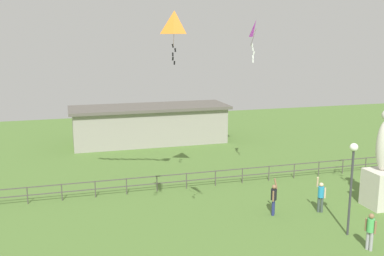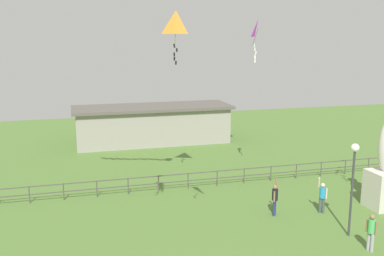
{
  "view_description": "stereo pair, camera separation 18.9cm",
  "coord_description": "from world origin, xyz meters",
  "px_view_note": "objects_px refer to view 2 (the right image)",
  "views": [
    {
      "loc": [
        -5.2,
        -9.63,
        8.6
      ],
      "look_at": [
        -0.65,
        6.07,
        5.29
      ],
      "focal_mm": 41.04,
      "sensor_mm": 36.0,
      "label": 1
    },
    {
      "loc": [
        -5.02,
        -9.68,
        8.6
      ],
      "look_at": [
        -0.65,
        6.07,
        5.29
      ],
      "focal_mm": 41.04,
      "sensor_mm": 36.0,
      "label": 2
    }
  ],
  "objects_px": {
    "person_3": "(371,230)",
    "kite_2": "(258,30)",
    "person_1": "(275,198)",
    "kite_3": "(176,25)",
    "lamppost": "(354,169)",
    "person_2": "(322,195)",
    "statue_monument": "(384,175)"
  },
  "relations": [
    {
      "from": "person_3",
      "to": "kite_2",
      "type": "relative_size",
      "value": 0.67
    },
    {
      "from": "person_1",
      "to": "kite_3",
      "type": "relative_size",
      "value": 0.67
    },
    {
      "from": "person_1",
      "to": "kite_3",
      "type": "xyz_separation_m",
      "value": [
        -3.99,
        4.06,
        8.42
      ]
    },
    {
      "from": "person_3",
      "to": "kite_2",
      "type": "bearing_deg",
      "value": 97.94
    },
    {
      "from": "kite_2",
      "to": "kite_3",
      "type": "distance_m",
      "value": 4.9
    },
    {
      "from": "lamppost",
      "to": "person_1",
      "type": "distance_m",
      "value": 4.28
    },
    {
      "from": "person_2",
      "to": "person_3",
      "type": "distance_m",
      "value": 4.17
    },
    {
      "from": "lamppost",
      "to": "kite_3",
      "type": "distance_m",
      "value": 11.26
    },
    {
      "from": "person_3",
      "to": "person_2",
      "type": "bearing_deg",
      "value": 85.87
    },
    {
      "from": "lamppost",
      "to": "person_2",
      "type": "distance_m",
      "value": 3.44
    },
    {
      "from": "person_1",
      "to": "kite_2",
      "type": "height_order",
      "value": "kite_2"
    },
    {
      "from": "lamppost",
      "to": "person_1",
      "type": "height_order",
      "value": "lamppost"
    },
    {
      "from": "lamppost",
      "to": "person_2",
      "type": "xyz_separation_m",
      "value": [
        0.26,
        2.66,
        -2.17
      ]
    },
    {
      "from": "statue_monument",
      "to": "person_1",
      "type": "bearing_deg",
      "value": 174.47
    },
    {
      "from": "person_1",
      "to": "person_3",
      "type": "bearing_deg",
      "value": -64.5
    },
    {
      "from": "person_1",
      "to": "lamppost",
      "type": "bearing_deg",
      "value": -53.93
    },
    {
      "from": "statue_monument",
      "to": "person_3",
      "type": "bearing_deg",
      "value": -133.25
    },
    {
      "from": "statue_monument",
      "to": "lamppost",
      "type": "xyz_separation_m",
      "value": [
        -3.65,
        -2.43,
        1.33
      ]
    },
    {
      "from": "person_3",
      "to": "statue_monument",
      "type": "bearing_deg",
      "value": 46.75
    },
    {
      "from": "kite_3",
      "to": "person_1",
      "type": "bearing_deg",
      "value": -45.51
    },
    {
      "from": "person_3",
      "to": "kite_2",
      "type": "distance_m",
      "value": 12.31
    },
    {
      "from": "kite_3",
      "to": "statue_monument",
      "type": "bearing_deg",
      "value": -25.22
    },
    {
      "from": "statue_monument",
      "to": "person_2",
      "type": "height_order",
      "value": "statue_monument"
    },
    {
      "from": "kite_3",
      "to": "person_3",
      "type": "bearing_deg",
      "value": -54.36
    },
    {
      "from": "statue_monument",
      "to": "person_2",
      "type": "relative_size",
      "value": 2.8
    },
    {
      "from": "statue_monument",
      "to": "kite_3",
      "type": "distance_m",
      "value": 13.24
    },
    {
      "from": "statue_monument",
      "to": "person_1",
      "type": "xyz_separation_m",
      "value": [
        -5.83,
        0.56,
        -0.83
      ]
    },
    {
      "from": "person_2",
      "to": "kite_2",
      "type": "xyz_separation_m",
      "value": [
        -1.57,
        4.96,
        8.18
      ]
    },
    {
      "from": "lamppost",
      "to": "statue_monument",
      "type": "bearing_deg",
      "value": 33.57
    },
    {
      "from": "person_1",
      "to": "person_2",
      "type": "xyz_separation_m",
      "value": [
        2.44,
        -0.33,
        -0.01
      ]
    },
    {
      "from": "lamppost",
      "to": "kite_3",
      "type": "height_order",
      "value": "kite_3"
    },
    {
      "from": "person_3",
      "to": "kite_3",
      "type": "xyz_separation_m",
      "value": [
        -6.13,
        8.55,
        8.42
      ]
    }
  ]
}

